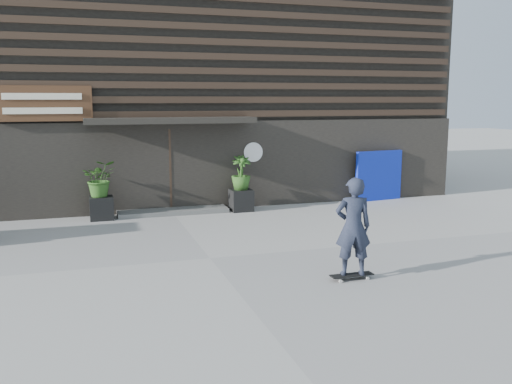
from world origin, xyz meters
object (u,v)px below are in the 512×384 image
object	(u,v)px
planter_pot_right	(241,200)
blue_tarp	(379,176)
planter_pot_left	(102,208)
skateboarder	(353,227)

from	to	relation	value
planter_pot_right	blue_tarp	xyz separation A→B (m)	(4.52, 0.30, 0.47)
planter_pot_left	planter_pot_right	bearing A→B (deg)	0.00
blue_tarp	skateboarder	distance (m)	8.02
blue_tarp	skateboarder	size ratio (longest dim) A/B	0.91
planter_pot_right	planter_pot_left	bearing A→B (deg)	180.00
planter_pot_left	skateboarder	xyz separation A→B (m)	(3.97, -6.44, 0.64)
skateboarder	blue_tarp	bearing A→B (deg)	57.16
planter_pot_left	planter_pot_right	xyz separation A→B (m)	(3.80, 0.00, 0.00)
planter_pot_left	planter_pot_right	world-z (taller)	same
planter_pot_right	blue_tarp	bearing A→B (deg)	3.80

